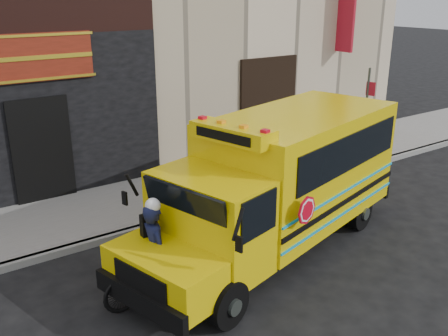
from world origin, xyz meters
TOP-DOWN VIEW (x-y plane):
  - ground at (0.00, 0.00)m, footprint 120.00×120.00m
  - curb at (0.00, 2.60)m, footprint 40.00×0.20m
  - sidewalk at (0.00, 4.10)m, footprint 40.00×3.00m
  - school_bus at (0.23, 0.43)m, footprint 7.21×3.81m
  - sign_pole at (5.15, 2.44)m, footprint 0.10×0.26m
  - bicycle at (-2.98, 0.08)m, footprint 1.75×0.53m
  - cyclist at (-2.84, 0.12)m, footprint 0.42×0.64m

SIDE VIEW (x-z plane):
  - ground at x=0.00m, z-range 0.00..0.00m
  - curb at x=0.00m, z-range 0.00..0.15m
  - sidewalk at x=0.00m, z-range 0.00..0.15m
  - bicycle at x=-2.98m, z-range 0.00..1.04m
  - cyclist at x=-2.84m, z-range 0.00..1.74m
  - school_bus at x=0.23m, z-range 0.05..2.97m
  - sign_pole at x=5.15m, z-range 0.16..3.24m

